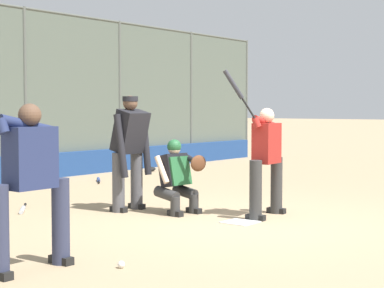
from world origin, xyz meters
The scene contains 10 objects.
ground_plane centered at (0.00, 0.00, 0.00)m, with size 160.00×160.00×0.00m, color tan.
home_plate_marker centered at (0.00, 0.00, 0.01)m, with size 0.43×0.43×0.01m, color white.
batter_at_plate centered at (-0.63, 0.03, 0.86)m, with size 1.06×0.57×2.14m.
catcher_behind_plate centered at (-0.06, -1.17, 0.58)m, with size 0.61×0.74×1.12m.
umpire_home centered at (0.19, -1.92, 0.96)m, with size 0.72×0.44×1.78m.
batter_on_deck centered at (3.48, -0.12, 0.89)m, with size 1.04×0.60×2.18m.
spare_bat_near_backstop centered at (-2.26, -5.20, 0.03)m, with size 0.58×0.63×0.07m.
spare_bat_third_base_side centered at (1.26, -3.18, 0.03)m, with size 0.59×0.65×0.07m.
fielding_glove_on_dirt centered at (-4.63, -5.81, 0.06)m, with size 0.32×0.24×0.11m.
baseball_loose centered at (2.85, 0.50, 0.04)m, with size 0.07×0.07×0.07m, color white.
Camera 1 is at (7.35, 4.93, 1.59)m, focal length 60.00 mm.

